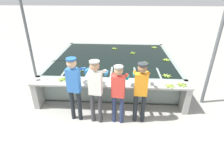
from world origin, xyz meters
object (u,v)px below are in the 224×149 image
at_px(banana_bunch_floating_2, 80,70).
at_px(knife_0, 41,80).
at_px(worker_3, 141,87).
at_px(banana_bunch_floating_5, 154,47).
at_px(banana_bunch_floating_4, 166,60).
at_px(support_post_left, 29,41).
at_px(worker_2, 118,89).
at_px(banana_bunch_ledge_1, 63,79).
at_px(banana_bunch_ledge_2, 182,85).
at_px(banana_bunch_floating_6, 133,53).
at_px(banana_bunch_ledge_0, 170,86).
at_px(knife_1, 92,82).
at_px(worker_0, 74,83).
at_px(worker_1, 96,86).
at_px(banana_bunch_floating_1, 115,49).
at_px(support_post_right, 214,53).
at_px(banana_bunch_floating_3, 145,63).
at_px(banana_bunch_floating_0, 167,76).

distance_m(banana_bunch_floating_2, knife_0, 1.19).
bearing_deg(banana_bunch_floating_2, worker_3, -34.63).
xyz_separation_m(banana_bunch_floating_5, knife_0, (-3.74, -3.38, -0.01)).
xyz_separation_m(banana_bunch_floating_4, support_post_left, (-4.83, -0.45, 0.75)).
relative_size(worker_2, knife_0, 4.68).
height_order(banana_bunch_ledge_1, banana_bunch_ledge_2, same).
xyz_separation_m(banana_bunch_floating_5, banana_bunch_floating_6, (-1.00, -0.84, 0.00)).
distance_m(worker_3, banana_bunch_floating_4, 2.64).
relative_size(banana_bunch_floating_6, banana_bunch_ledge_0, 0.94).
bearing_deg(banana_bunch_floating_5, banana_bunch_floating_6, -139.97).
xyz_separation_m(banana_bunch_ledge_2, support_post_left, (-4.83, 1.45, 0.74)).
distance_m(worker_2, knife_1, 0.92).
bearing_deg(banana_bunch_floating_5, worker_0, -123.53).
xyz_separation_m(worker_3, banana_bunch_ledge_2, (1.16, 0.48, -0.15)).
distance_m(banana_bunch_ledge_1, banana_bunch_ledge_2, 3.32).
xyz_separation_m(worker_0, banana_bunch_floating_4, (2.81, 2.38, -0.22)).
relative_size(worker_1, support_post_left, 0.54).
relative_size(banana_bunch_floating_4, banana_bunch_floating_5, 0.99).
bearing_deg(banana_bunch_floating_1, banana_bunch_floating_6, -36.53).
bearing_deg(worker_2, banana_bunch_ledge_0, 18.42).
bearing_deg(banana_bunch_ledge_1, banana_bunch_floating_5, 46.89).
distance_m(banana_bunch_floating_1, banana_bunch_floating_4, 2.36).
relative_size(worker_1, banana_bunch_floating_1, 6.21).
bearing_deg(banana_bunch_ledge_2, banana_bunch_floating_4, 89.87).
xyz_separation_m(worker_2, support_post_right, (2.59, 1.02, 0.64)).
height_order(banana_bunch_floating_3, banana_bunch_ledge_0, banana_bunch_ledge_0).
relative_size(worker_2, banana_bunch_ledge_0, 5.67).
bearing_deg(worker_3, support_post_right, 25.00).
distance_m(worker_1, banana_bunch_ledge_1, 1.27).
bearing_deg(banana_bunch_ledge_1, banana_bunch_floating_0, 8.20).
height_order(banana_bunch_floating_4, support_post_left, support_post_left).
bearing_deg(knife_0, banana_bunch_ledge_0, -2.58).
bearing_deg(worker_2, knife_0, 164.57).
bearing_deg(banana_bunch_floating_3, banana_bunch_floating_2, -160.37).
height_order(banana_bunch_floating_2, banana_bunch_ledge_2, banana_bunch_ledge_2).
distance_m(worker_0, knife_0, 1.28).
bearing_deg(banana_bunch_floating_0, worker_0, -157.62).
height_order(worker_3, banana_bunch_floating_3, worker_3).
bearing_deg(banana_bunch_floating_2, banana_bunch_floating_5, 43.76).
bearing_deg(banana_bunch_floating_6, worker_1, -108.56).
relative_size(worker_0, banana_bunch_ledge_0, 6.19).
distance_m(worker_1, worker_2, 0.56).
relative_size(knife_1, support_post_right, 0.11).
bearing_deg(banana_bunch_floating_5, banana_bunch_floating_0, -91.69).
bearing_deg(banana_bunch_ledge_1, banana_bunch_floating_2, 63.27).
height_order(banana_bunch_floating_6, knife_1, banana_bunch_floating_6).
distance_m(banana_bunch_floating_2, banana_bunch_ledge_2, 3.08).
xyz_separation_m(worker_0, banana_bunch_ledge_2, (2.80, 0.49, -0.21)).
height_order(banana_bunch_floating_1, banana_bunch_ledge_2, banana_bunch_ledge_2).
distance_m(worker_3, support_post_right, 2.33).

